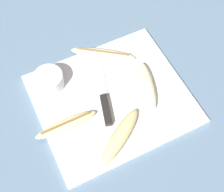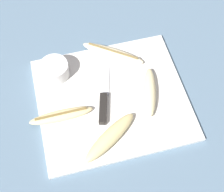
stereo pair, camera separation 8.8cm
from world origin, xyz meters
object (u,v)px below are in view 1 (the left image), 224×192
(banana_mellow_near, at_px, (66,125))
(banana_spotted_left, at_px, (120,137))
(banana_bright_far, at_px, (103,54))
(knife, at_px, (105,103))
(banana_soft_right, at_px, (148,85))
(prep_bowl, at_px, (49,80))

(banana_mellow_near, bearing_deg, banana_spotted_left, -40.29)
(banana_spotted_left, bearing_deg, banana_bright_far, 73.95)
(banana_bright_far, relative_size, banana_mellow_near, 1.04)
(banana_bright_far, bearing_deg, knife, -113.67)
(banana_soft_right, height_order, prep_bowl, prep_bowl)
(knife, xyz_separation_m, banana_soft_right, (0.13, -0.01, 0.01))
(knife, height_order, banana_bright_far, banana_bright_far)
(banana_spotted_left, distance_m, prep_bowl, 0.26)
(banana_spotted_left, xyz_separation_m, prep_bowl, (-0.11, 0.24, 0.01))
(banana_mellow_near, bearing_deg, banana_bright_far, 41.83)
(knife, distance_m, prep_bowl, 0.17)
(banana_spotted_left, xyz_separation_m, banana_bright_far, (0.08, 0.27, -0.00))
(knife, bearing_deg, prep_bowl, 146.89)
(banana_soft_right, bearing_deg, banana_mellow_near, -177.87)
(banana_spotted_left, relative_size, prep_bowl, 2.11)
(banana_bright_far, distance_m, banana_mellow_near, 0.25)
(banana_bright_far, height_order, prep_bowl, prep_bowl)
(banana_spotted_left, relative_size, banana_bright_far, 0.95)
(prep_bowl, bearing_deg, banana_spotted_left, -66.28)
(knife, xyz_separation_m, banana_spotted_left, (-0.01, -0.11, 0.01))
(banana_mellow_near, relative_size, banana_soft_right, 1.09)
(banana_soft_right, bearing_deg, knife, 177.58)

